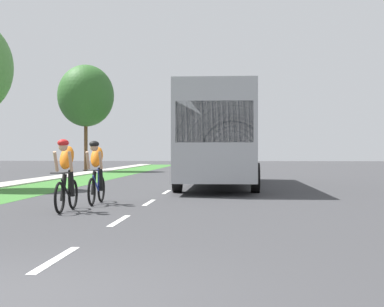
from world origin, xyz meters
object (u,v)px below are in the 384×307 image
Objects in this scene: sedan_maroon at (224,158)px; cyclist_lead at (66,174)px; bus_silver at (219,134)px; cyclist_trailing at (96,172)px; street_tree_far at (86,96)px; suv_white at (219,157)px.

cyclist_lead is at bearing -94.37° from sedan_maroon.
cyclist_lead is 0.15× the size of bus_silver.
cyclist_trailing is at bearing -94.25° from sedan_maroon.
sedan_maroon is 0.60× the size of street_tree_far.
cyclist_lead is at bearing -96.70° from cyclist_trailing.
cyclist_lead is 10.53m from bus_silver.
suv_white is 12.08m from sedan_maroon.
street_tree_far is at bearing -128.37° from sedan_maroon.
street_tree_far reaches higher than cyclist_lead.
cyclist_lead is 0.24× the size of street_tree_far.
suv_white reaches higher than sedan_maroon.
sedan_maroon is (2.91, 38.04, -0.04)m from cyclist_lead.
street_tree_far reaches higher than cyclist_trailing.
suv_white reaches higher than cyclist_lead.
cyclist_trailing is 24.20m from suv_white.
cyclist_lead is at bearing -107.28° from bus_silver.
sedan_maroon is (0.14, 12.08, -0.18)m from suv_white.
sedan_maroon is (-0.20, 28.05, -1.21)m from bus_silver.
suv_white is 0.65× the size of street_tree_far.
street_tree_far is at bearing 104.80° from cyclist_trailing.
cyclist_trailing is 36.24m from sedan_maroon.
cyclist_lead reaches higher than sedan_maroon.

